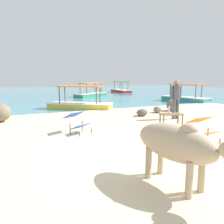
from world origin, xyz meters
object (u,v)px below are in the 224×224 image
bottle (169,110)px  boat_red (121,90)px  cow (177,144)px  deck_chair_near (77,121)px  low_bench_table (171,116)px  boat_green (91,94)px  person_standing (176,97)px  deck_chair_far (203,128)px  boat_yellow (80,104)px  boat_teal (185,97)px

bottle → boat_red: 19.01m
boat_red → bottle: bearing=159.5°
cow → deck_chair_near: bearing=175.6°
low_bench_table → boat_green: (1.96, 13.45, -0.15)m
cow → person_standing: (4.03, 4.61, 0.24)m
deck_chair_far → person_standing: size_ratio=0.49×
cow → deck_chair_far: 2.94m
boat_green → boat_red: same height
boat_yellow → boat_red: size_ratio=0.97×
low_bench_table → deck_chair_far: 1.84m
boat_green → deck_chair_near: bearing=37.0°
cow → boat_red: size_ratio=0.51×
bottle → person_standing: bearing=40.7°
low_bench_table → boat_yellow: 6.32m
deck_chair_far → boat_teal: (7.38, 8.43, -0.13)m
bottle → boat_teal: (7.00, 6.56, -0.35)m
deck_chair_near → boat_red: 20.01m
cow → boat_teal: (9.78, 10.10, -0.45)m
boat_green → cow: bearing=43.2°
deck_chair_near → boat_green: 13.86m
bottle → deck_chair_far: bearing=-101.6°
low_bench_table → deck_chair_far: size_ratio=1.09×
person_standing → boat_green: bearing=-177.1°
bottle → deck_chair_far: size_ratio=0.38×
low_bench_table → boat_yellow: bearing=121.0°
boat_yellow → boat_red: (8.69, 11.46, 0.00)m
boat_yellow → cow: bearing=118.8°
cow → bottle: 4.50m
cow → person_standing: size_ratio=1.18×
boat_teal → boat_green: 8.44m
deck_chair_far → boat_green: boat_green is taller
low_bench_table → bottle: bearing=134.2°
deck_chair_far → boat_green: bearing=173.3°
deck_chair_far → boat_yellow: boat_yellow is taller
deck_chair_near → boat_red: size_ratio=0.25×
bottle → boat_red: bearing=67.3°
boat_yellow → boat_red: 14.38m
boat_yellow → low_bench_table: bearing=140.1°
person_standing → bottle: bearing=-42.9°
bottle → boat_teal: bearing=43.1°
deck_chair_far → boat_teal: bearing=141.0°
cow → boat_teal: boat_teal is taller
boat_yellow → boat_green: bearing=-77.4°
cow → low_bench_table: size_ratio=2.22×
cow → boat_yellow: 9.73m
low_bench_table → boat_red: size_ratio=0.23×
boat_red → person_standing: bearing=161.9°
deck_chair_far → bottle: bearing=170.7°
bottle → boat_yellow: bearing=102.5°
cow → boat_green: size_ratio=0.51×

